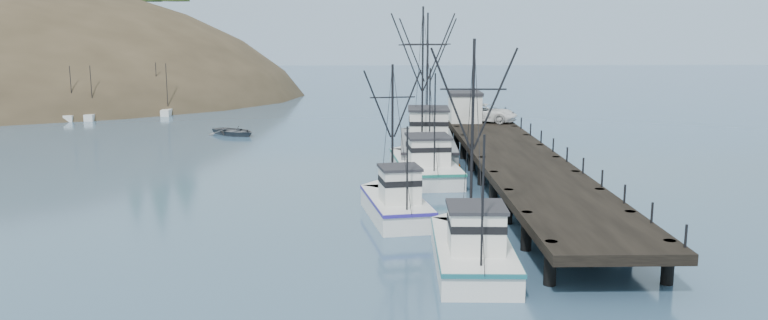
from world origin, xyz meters
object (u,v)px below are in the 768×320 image
at_px(work_vessel, 427,146).
at_px(motorboat, 234,135).
at_px(pickup_truck, 485,113).
at_px(trawler_near, 472,248).
at_px(trawler_mid, 395,204).
at_px(pier, 519,161).
at_px(pier_shed, 465,107).
at_px(trawler_far, 424,165).

distance_m(work_vessel, motorboat, 23.04).
bearing_deg(pickup_truck, trawler_near, -165.90).
distance_m(trawler_mid, pickup_truck, 28.15).
height_order(work_vessel, pickup_truck, work_vessel).
relative_size(pier, pickup_truck, 7.35).
height_order(pier, trawler_mid, trawler_mid).
relative_size(trawler_near, pier_shed, 3.42).
relative_size(trawler_near, pickup_truck, 1.83).
bearing_deg(work_vessel, pier_shed, 64.34).
distance_m(trawler_far, work_vessel, 6.05).
height_order(pier, work_vessel, work_vessel).
distance_m(trawler_near, pier_shed, 35.57).
height_order(pickup_truck, motorboat, pickup_truck).
distance_m(trawler_mid, trawler_far, 12.02).
xyz_separation_m(trawler_near, trawler_mid, (-3.32, 8.77, -0.00)).
xyz_separation_m(pier_shed, motorboat, (-22.47, 5.25, -3.42)).
relative_size(pier, trawler_near, 4.02).
bearing_deg(pier_shed, trawler_far, -108.36).
distance_m(pier, trawler_far, 7.23).
height_order(trawler_mid, pier_shed, trawler_mid).
xyz_separation_m(trawler_mid, pier_shed, (7.47, 26.47, 2.60)).
height_order(pier, motorboat, pier).
relative_size(trawler_mid, pier_shed, 2.89).
xyz_separation_m(pier, trawler_near, (-5.65, -17.24, -0.87)).
distance_m(pier, trawler_mid, 12.37).
height_order(trawler_near, pier_shed, trawler_near).
bearing_deg(trawler_mid, trawler_far, 77.58).
bearing_deg(trawler_mid, pier, 43.34).
distance_m(trawler_near, trawler_far, 20.52).
xyz_separation_m(pier, trawler_far, (-6.39, 3.27, -0.87)).
distance_m(trawler_mid, motorboat, 35.10).
height_order(trawler_mid, motorboat, trawler_mid).
bearing_deg(pier, trawler_near, -108.15).
height_order(trawler_mid, trawler_far, trawler_far).
relative_size(trawler_far, motorboat, 2.49).
height_order(pier, pickup_truck, pickup_truck).
bearing_deg(pickup_truck, work_vessel, 168.99).
relative_size(pier_shed, pickup_truck, 0.53).
height_order(trawler_far, pickup_truck, trawler_far).
distance_m(work_vessel, pickup_truck, 10.76).
relative_size(pier, trawler_mid, 4.75).
bearing_deg(trawler_near, pickup_truck, 80.29).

